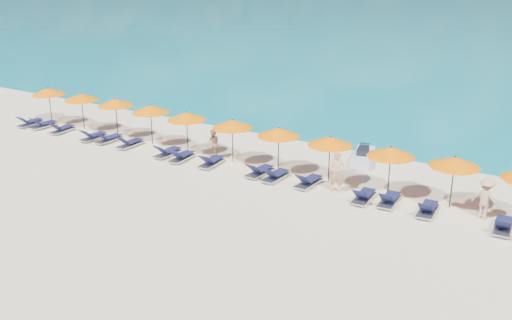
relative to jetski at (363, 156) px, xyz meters
The scene contains 33 objects.
ground 8.92m from the jetski, 110.10° to the right, with size 1400.00×1400.00×0.00m, color beige.
headland_main 613.15m from the jetski, 119.69° to the left, with size 374.00×242.00×126.50m.
headland_small 573.57m from the jetski, 105.51° to the left, with size 162.00×126.00×85.50m.
jetski is the anchor object (origin of this frame).
beachgoer_a 4.25m from the jetski, 84.48° to the right, with size 0.68×0.45×1.86m, color tan.
beachgoer_b 7.69m from the jetski, 153.85° to the right, with size 0.75×0.43×1.55m, color tan.
beachgoer_c 7.52m from the jetski, 28.91° to the right, with size 1.11×0.51×1.72m, color tan.
umbrella_0 19.99m from the jetski, behind, with size 2.10×2.10×2.28m.
umbrella_1 17.12m from the jetski, 169.09° to the right, with size 2.10×2.10×2.28m.
umbrella_2 14.46m from the jetski, 167.42° to the right, with size 2.10×2.10×2.28m.
umbrella_3 11.81m from the jetski, 163.95° to the right, with size 2.10×2.10×2.28m.
umbrella_4 9.39m from the jetski, 158.57° to the right, with size 2.10×2.10×2.28m.
umbrella_5 6.82m from the jetski, 149.65° to the right, with size 2.10×2.10×2.28m.
umbrella_6 4.82m from the jetski, 132.17° to the right, with size 2.10×2.10×2.28m.
umbrella_7 3.77m from the jetski, 96.02° to the right, with size 2.10×2.10×2.28m.
umbrella_8 4.53m from the jetski, 53.35° to the right, with size 2.10×2.10×2.28m.
umbrella_9 6.32m from the jetski, 32.25° to the right, with size 2.10×2.10×2.28m.
lounger_0 20.64m from the jetski, 167.39° to the right, with size 0.70×1.73×0.66m.
lounger_1 19.56m from the jetski, 167.13° to the right, with size 0.71×1.73×0.66m.
lounger_2 17.86m from the jetski, 165.61° to the right, with size 0.77×1.75×0.66m.
lounger_3 15.27m from the jetski, 162.92° to the right, with size 0.62×1.70×0.66m.
lounger_4 14.22m from the jetski, 162.21° to the right, with size 0.73×1.74×0.66m.
lounger_5 12.66m from the jetski, 159.96° to the right, with size 0.64×1.71×0.66m.
lounger_6 10.15m from the jetski, 154.00° to the right, with size 0.67×1.72×0.66m.
lounger_7 9.26m from the jetski, 150.28° to the right, with size 0.76×1.74×0.66m.
lounger_8 7.69m from the jetski, 144.87° to the right, with size 0.76×1.75×0.66m.
lounger_9 5.56m from the jetski, 129.51° to the right, with size 0.74×1.74×0.66m.
lounger_10 5.11m from the jetski, 120.51° to the right, with size 0.71×1.73×0.66m.
lounger_11 4.37m from the jetski, 102.31° to the right, with size 0.73×1.74×0.66m.
lounger_12 4.91m from the jetski, 67.80° to the right, with size 0.70×1.73×0.66m.
lounger_13 5.20m from the jetski, 56.08° to the right, with size 0.72×1.73×0.66m.
lounger_14 6.35m from the jetski, 44.11° to the right, with size 0.73×1.74×0.66m.
lounger_15 8.65m from the jetski, 30.72° to the right, with size 0.76×1.74×0.66m.
Camera 1 is at (12.88, -17.68, 9.80)m, focal length 40.00 mm.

